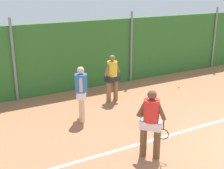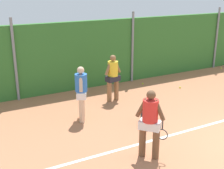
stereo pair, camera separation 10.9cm
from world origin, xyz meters
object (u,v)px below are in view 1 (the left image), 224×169
player_midcourt (81,91)px  player_backcourt_far (112,75)px  player_foreground_near (151,121)px  tennis_ball_7 (219,68)px  ball_hopper (147,117)px  tennis_ball_6 (142,83)px  tennis_ball_1 (179,87)px

player_midcourt → player_backcourt_far: size_ratio=1.02×
player_foreground_near → player_midcourt: 2.85m
player_foreground_near → tennis_ball_7: player_foreground_near is taller
player_midcourt → player_backcourt_far: 1.94m
player_midcourt → tennis_ball_7: (8.57, 2.34, -0.94)m
player_midcourt → ball_hopper: 2.14m
player_backcourt_far → tennis_ball_7: player_backcourt_far is taller
tennis_ball_7 → tennis_ball_6: bearing=-177.1°
ball_hopper → tennis_ball_6: (2.11, 3.39, -0.26)m
tennis_ball_1 → tennis_ball_6: size_ratio=1.00×
player_midcourt → ball_hopper: bearing=-105.9°
ball_hopper → player_midcourt: bearing=140.3°
player_midcourt → ball_hopper: (1.56, -1.29, -0.68)m
tennis_ball_6 → tennis_ball_7: 4.91m
tennis_ball_1 → tennis_ball_7: (3.83, 1.39, 0.00)m
player_midcourt → tennis_ball_6: player_midcourt is taller
ball_hopper → player_foreground_near: bearing=-121.9°
player_foreground_near → tennis_ball_1: size_ratio=26.53×
player_midcourt → tennis_ball_6: bearing=-36.5°
tennis_ball_6 → ball_hopper: bearing=-121.9°
player_backcourt_far → tennis_ball_7: 7.11m
player_foreground_near → ball_hopper: size_ratio=3.41×
ball_hopper → tennis_ball_7: (7.01, 3.64, -0.26)m
player_midcourt → player_backcourt_far: (1.65, 1.03, -0.01)m
player_midcourt → ball_hopper: size_ratio=3.39×
player_backcourt_far → ball_hopper: bearing=-103.3°
player_backcourt_far → tennis_ball_6: 2.47m
player_midcourt → ball_hopper: player_midcourt is taller
tennis_ball_1 → tennis_ball_7: bearing=20.0°
player_foreground_near → tennis_ball_1: (4.12, 3.74, -0.95)m
player_foreground_near → player_backcourt_far: bearing=124.1°
tennis_ball_6 → tennis_ball_7: size_ratio=1.00×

